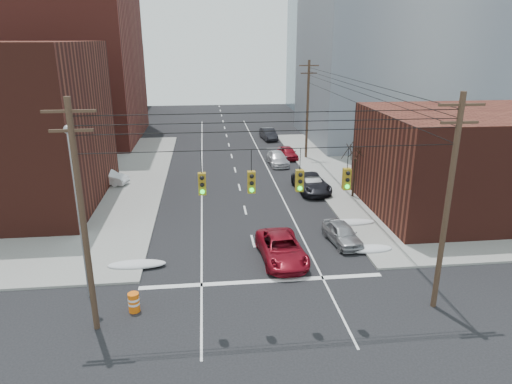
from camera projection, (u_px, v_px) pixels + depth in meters
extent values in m
plane|color=black|center=(281.00, 356.00, 20.02)|extent=(160.00, 160.00, 0.00)
cube|color=gray|center=(491.00, 169.00, 48.26)|extent=(40.00, 40.00, 0.15)
cube|color=maroon|center=(35.00, 23.00, 57.88)|extent=(24.00, 20.00, 30.00)
cube|color=#461C15|center=(80.00, 79.00, 85.03)|extent=(22.00, 18.00, 12.00)
cube|color=gray|center=(394.00, 44.00, 59.76)|extent=(22.00, 20.00, 25.00)
cube|color=gray|center=(348.00, 51.00, 84.93)|extent=(20.00, 18.00, 22.00)
cube|color=#461C15|center=(476.00, 162.00, 35.70)|extent=(16.00, 12.00, 8.00)
cylinder|color=#473323|center=(83.00, 222.00, 20.19)|extent=(0.28, 0.28, 11.00)
cube|color=#473323|center=(69.00, 111.00, 18.62)|extent=(2.20, 0.12, 0.12)
cube|color=#473323|center=(71.00, 131.00, 18.87)|extent=(1.80, 0.12, 0.12)
cylinder|color=#473323|center=(447.00, 207.00, 21.98)|extent=(0.28, 0.28, 11.00)
cube|color=#473323|center=(462.00, 105.00, 20.41)|extent=(2.20, 0.12, 0.12)
cube|color=#473323|center=(459.00, 123.00, 20.67)|extent=(1.80, 0.12, 0.12)
cylinder|color=#473323|center=(307.00, 111.00, 51.16)|extent=(0.28, 0.28, 11.00)
cube|color=#473323|center=(309.00, 66.00, 49.59)|extent=(2.20, 0.12, 0.12)
cube|color=#473323|center=(309.00, 73.00, 49.85)|extent=(1.80, 0.12, 0.12)
cylinder|color=black|center=(274.00, 149.00, 20.09)|extent=(17.00, 0.04, 0.04)
cylinder|color=black|center=(201.00, 162.00, 19.91)|extent=(0.03, 0.03, 1.00)
cube|color=olive|center=(202.00, 184.00, 20.23)|extent=(0.35, 0.30, 1.00)
sphere|color=black|center=(202.00, 178.00, 19.97)|extent=(0.20, 0.20, 0.20)
sphere|color=black|center=(202.00, 185.00, 20.07)|extent=(0.20, 0.20, 0.20)
sphere|color=#0CE526|center=(202.00, 192.00, 20.18)|extent=(0.20, 0.20, 0.20)
cylinder|color=black|center=(251.00, 161.00, 20.14)|extent=(0.03, 0.03, 1.00)
cube|color=olive|center=(251.00, 182.00, 20.47)|extent=(0.35, 0.30, 1.00)
sphere|color=black|center=(252.00, 176.00, 20.20)|extent=(0.20, 0.20, 0.20)
sphere|color=black|center=(252.00, 183.00, 20.31)|extent=(0.20, 0.20, 0.20)
sphere|color=#0CE526|center=(252.00, 190.00, 20.41)|extent=(0.20, 0.20, 0.20)
cylinder|color=black|center=(300.00, 159.00, 20.38)|extent=(0.03, 0.03, 1.00)
cube|color=olive|center=(300.00, 180.00, 20.70)|extent=(0.35, 0.30, 1.00)
sphere|color=black|center=(300.00, 175.00, 20.43)|extent=(0.20, 0.20, 0.20)
sphere|color=black|center=(300.00, 182.00, 20.54)|extent=(0.20, 0.20, 0.20)
sphere|color=#0CE526|center=(300.00, 188.00, 20.64)|extent=(0.20, 0.20, 0.20)
cylinder|color=black|center=(348.00, 158.00, 20.61)|extent=(0.03, 0.03, 1.00)
cube|color=olive|center=(347.00, 179.00, 20.93)|extent=(0.35, 0.30, 1.00)
sphere|color=black|center=(348.00, 173.00, 20.67)|extent=(0.20, 0.20, 0.20)
sphere|color=black|center=(348.00, 180.00, 20.77)|extent=(0.20, 0.20, 0.20)
sphere|color=#0CE526|center=(347.00, 187.00, 20.87)|extent=(0.20, 0.20, 0.20)
cylinder|color=gray|center=(80.00, 219.00, 23.23)|extent=(0.18, 0.18, 9.00)
sphere|color=gray|center=(68.00, 129.00, 21.75)|extent=(0.44, 0.44, 0.44)
cylinder|color=black|center=(354.00, 178.00, 39.30)|extent=(0.20, 0.20, 3.50)
cylinder|color=black|center=(360.00, 152.00, 38.71)|extent=(0.27, 0.82, 1.19)
cylinder|color=black|center=(356.00, 150.00, 39.09)|extent=(1.17, 0.54, 1.38)
cylinder|color=black|center=(348.00, 149.00, 39.17)|extent=(1.44, 1.00, 1.48)
cylinder|color=black|center=(351.00, 152.00, 38.57)|extent=(0.17, 0.84, 1.19)
cylinder|color=black|center=(352.00, 153.00, 38.09)|extent=(0.82, 0.99, 1.40)
cylinder|color=black|center=(360.00, 153.00, 37.72)|extent=(1.74, 0.21, 1.43)
cylinder|color=black|center=(360.00, 153.00, 38.38)|extent=(0.48, 0.73, 1.20)
ellipsoid|color=silver|center=(137.00, 264.00, 27.65)|extent=(3.50, 1.08, 0.42)
ellipsoid|color=silver|center=(370.00, 249.00, 29.68)|extent=(3.00, 1.08, 0.42)
ellipsoid|color=silver|center=(349.00, 223.00, 33.91)|extent=(4.00, 1.08, 0.42)
imported|color=maroon|center=(282.00, 249.00, 28.44)|extent=(2.89, 5.71, 1.55)
imported|color=#9F9FA3|center=(342.00, 233.00, 30.82)|extent=(2.18, 4.30, 1.40)
imported|color=silver|center=(311.00, 183.00, 41.38)|extent=(2.00, 4.49, 1.43)
imported|color=black|center=(311.00, 183.00, 41.28)|extent=(2.94, 5.78, 1.56)
imported|color=silver|center=(278.00, 158.00, 50.06)|extent=(2.16, 4.90, 1.40)
imported|color=maroon|center=(288.00, 153.00, 52.67)|extent=(2.17, 4.23, 1.38)
imported|color=black|center=(268.00, 134.00, 62.50)|extent=(2.17, 4.80, 1.53)
imported|color=silver|center=(106.00, 177.00, 42.84)|extent=(4.41, 2.74, 1.37)
imported|color=#BBBBC1|center=(75.00, 182.00, 41.61)|extent=(4.66, 2.32, 1.27)
imported|color=black|center=(37.00, 197.00, 37.15)|extent=(5.87, 4.02, 1.58)
imported|color=#A4A4A8|center=(51.00, 173.00, 44.45)|extent=(3.87, 2.13, 1.25)
cylinder|color=#E55F0C|center=(134.00, 302.00, 23.13)|extent=(0.58, 0.58, 1.02)
cylinder|color=white|center=(134.00, 299.00, 23.06)|extent=(0.59, 0.59, 0.12)
cylinder|color=white|center=(134.00, 303.00, 23.14)|extent=(0.59, 0.59, 0.12)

